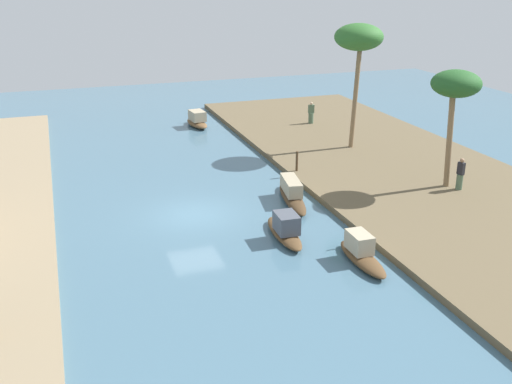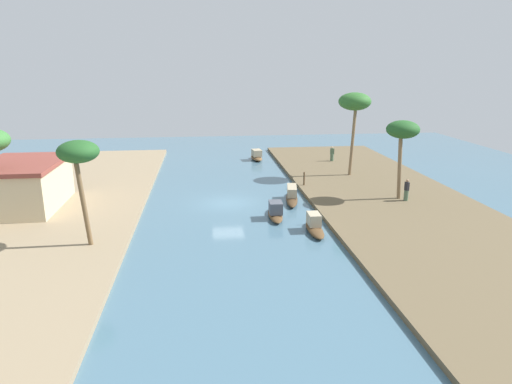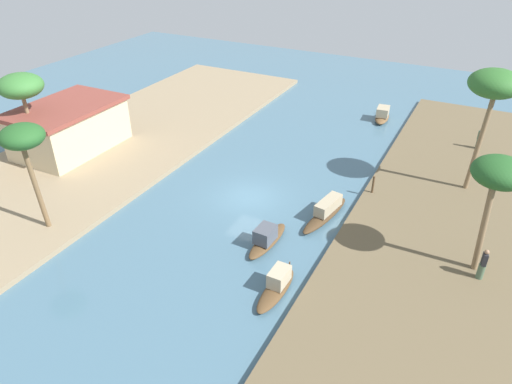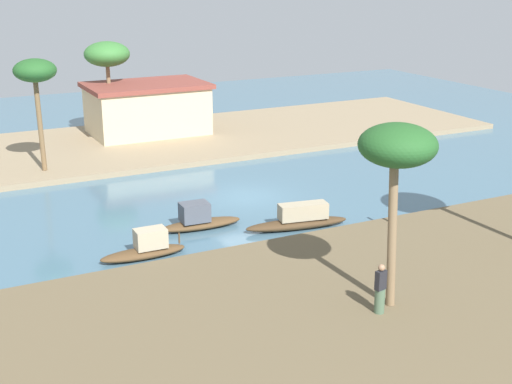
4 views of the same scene
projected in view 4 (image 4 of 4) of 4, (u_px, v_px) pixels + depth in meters
river_water at (247, 197)px, 35.83m from camera, size 72.31×72.31×0.00m
riverbank_left at (407, 294)px, 24.75m from camera, size 46.42×12.94×0.33m
riverbank_right at (163, 141)px, 46.81m from camera, size 46.42×12.94×0.33m
sampan_foreground at (198, 220)px, 31.26m from camera, size 3.80×1.15×1.25m
sampan_near_left_bank at (146, 248)px, 28.15m from camera, size 3.53×1.02×1.20m
sampan_with_red_awning at (299, 219)px, 31.30m from camera, size 4.87×1.71×1.17m
person_by_mooring at (380, 292)px, 22.83m from camera, size 0.41×0.40×1.72m
mooring_post at (391, 209)px, 31.19m from camera, size 0.14×0.14×1.17m
palm_tree_left_near at (397, 149)px, 22.07m from camera, size 2.53×2.53×6.21m
palm_tree_right_tall at (35, 73)px, 37.92m from camera, size 2.32×2.32×6.23m
palm_tree_right_short at (107, 55)px, 46.88m from camera, size 3.06×3.06×6.24m
riverside_building at (147, 108)px, 47.97m from camera, size 8.06×5.49×3.44m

